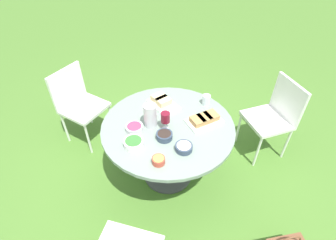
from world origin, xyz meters
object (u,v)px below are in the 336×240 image
Objects in this scene: dining_table at (168,134)px; chair_far_back at (78,101)px; chair_near_right at (275,113)px; water_pitcher at (150,116)px; wine_glass at (165,118)px.

dining_table is 1.36× the size of chair_far_back.
chair_near_right is 1.00× the size of chair_far_back.
dining_table is 1.19m from chair_far_back.
chair_near_right and chair_far_back have the same top height.
chair_far_back is at bearing -46.35° from water_pitcher.
water_pitcher is (0.15, -0.03, 0.22)m from dining_table.
chair_far_back is 1.10m from water_pitcher.
dining_table is 0.24m from wine_glass.
water_pitcher is (1.35, 0.14, 0.30)m from chair_near_right.
dining_table is 0.27m from water_pitcher.
water_pitcher reaches higher than chair_near_right.
wine_glass reaches higher than dining_table.
water_pitcher reaches higher than wine_glass.
chair_near_right is 1.39m from water_pitcher.
dining_table is 6.81× the size of wine_glass.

